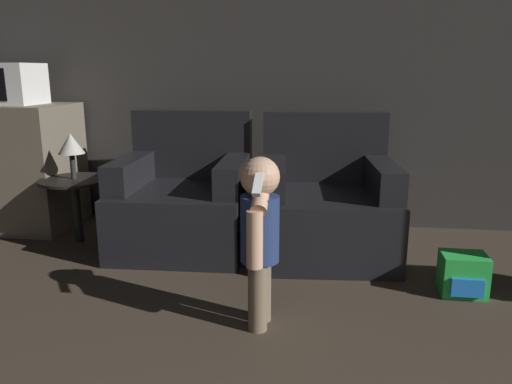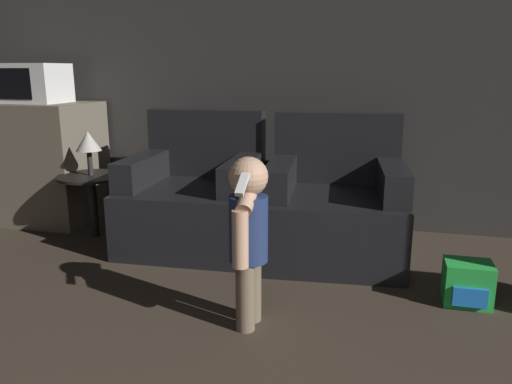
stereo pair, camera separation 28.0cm
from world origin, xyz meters
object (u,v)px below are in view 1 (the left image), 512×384
armchair_right (326,206)px  person_toddler (260,229)px  lamp (71,145)px  toy_backpack (463,275)px  armchair_left (185,201)px  microwave (2,84)px

armchair_right → person_toddler: bearing=-110.4°
armchair_right → lamp: (-1.76, -0.06, 0.39)m
person_toddler → lamp: person_toddler is taller
toy_backpack → armchair_left: bearing=161.5°
toy_backpack → microwave: (-3.19, 0.84, 0.99)m
toy_backpack → microwave: microwave is taller
armchair_right → toy_backpack: (0.76, -0.58, -0.21)m
lamp → armchair_right: bearing=1.8°
armchair_left → lamp: (-0.78, -0.06, 0.39)m
lamp → armchair_left: bearing=4.1°
armchair_right → lamp: bearing=177.3°
person_toddler → armchair_right: bearing=168.4°
toy_backpack → lamp: lamp is taller
armchair_right → lamp: 1.80m
armchair_right → toy_backpack: 0.97m
armchair_left → lamp: size_ratio=2.88×
armchair_right → armchair_left: bearing=175.5°
person_toddler → toy_backpack: bearing=119.6°
armchair_left → armchair_right: (0.98, -0.00, 0.00)m
armchair_right → person_toddler: (-0.31, -1.08, 0.17)m
microwave → toy_backpack: bearing=-14.7°
toy_backpack → lamp: 2.64m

